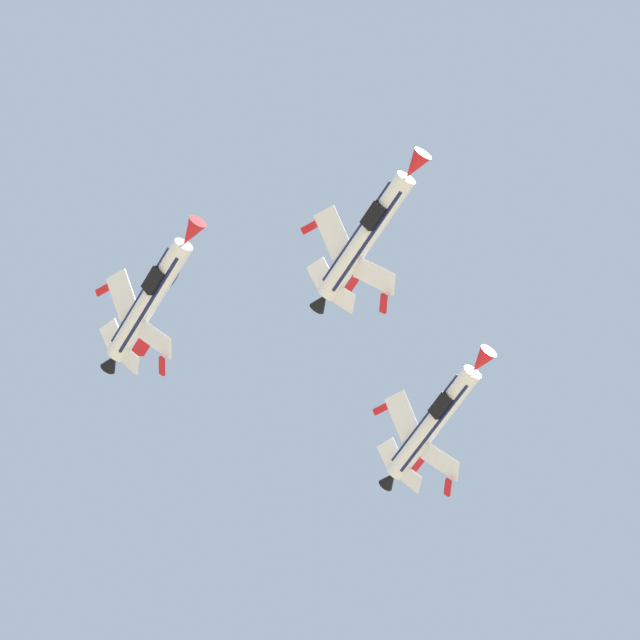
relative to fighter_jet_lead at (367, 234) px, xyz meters
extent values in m
cylinder|color=white|center=(-0.20, 0.20, 0.00)|extent=(9.46, 9.91, 1.70)
cube|color=#191E4C|center=(-0.43, -0.02, -0.34)|extent=(7.86, 8.24, 1.30)
cone|color=red|center=(4.70, -5.01, 0.00)|extent=(2.78, 2.82, 1.56)
cone|color=black|center=(-4.82, 5.12, 0.00)|extent=(2.09, 2.10, 1.36)
ellipsoid|color=#192333|center=(1.94, -1.41, 0.45)|extent=(3.33, 3.40, 1.56)
cube|color=black|center=(0.87, -1.76, -0.58)|extent=(2.51, 2.54, 1.37)
cube|color=white|center=(-0.06, 2.69, -1.90)|extent=(3.52, 2.66, 3.09)
cube|color=red|center=(0.26, 4.52, -3.37)|extent=(0.97, 1.69, 0.56)
cube|color=white|center=(-2.77, 0.14, 1.77)|extent=(2.81, 3.58, 3.09)
cube|color=red|center=(-4.62, -0.07, 3.24)|extent=(1.69, 1.05, 0.56)
cube|color=white|center=(-2.90, 4.66, -1.07)|extent=(2.18, 2.19, 1.66)
cube|color=white|center=(-4.48, 3.18, 1.07)|extent=(2.25, 2.24, 1.66)
cube|color=red|center=(-2.56, 4.57, 1.29)|extent=(3.21, 3.24, 1.99)
cylinder|color=white|center=(1.97, 17.99, -1.24)|extent=(9.46, 9.91, 1.70)
cube|color=#191E4C|center=(1.72, 17.75, -1.55)|extent=(7.82, 8.20, 1.35)
cone|color=red|center=(6.87, 12.78, -1.24)|extent=(2.78, 2.82, 1.56)
cone|color=black|center=(-2.65, 22.91, -1.24)|extent=(2.09, 2.10, 1.36)
ellipsoid|color=#192333|center=(4.13, 16.40, -0.82)|extent=(3.32, 3.39, 1.55)
cube|color=black|center=(3.01, 16.00, -1.77)|extent=(2.49, 2.53, 1.38)
cube|color=white|center=(2.00, 20.37, -3.27)|extent=(3.30, 2.60, 3.30)
cube|color=red|center=(2.24, 22.13, -4.85)|extent=(0.95, 1.68, 0.58)
cube|color=white|center=(-0.50, 18.03, 0.67)|extent=(2.73, 3.36, 3.30)
cube|color=red|center=(-2.27, 17.89, 2.26)|extent=(1.69, 1.03, 0.58)
cube|color=white|center=(-0.79, 22.39, -2.39)|extent=(2.07, 2.15, 1.77)
cube|color=white|center=(-2.25, 21.02, -0.09)|extent=(2.20, 2.13, 1.77)
cube|color=red|center=(-0.32, 22.42, -0.05)|extent=(3.31, 3.33, 1.86)
cylinder|color=white|center=(-18.51, 2.13, 0.09)|extent=(9.46, 9.91, 1.70)
cube|color=#191E4C|center=(-18.76, 1.89, -0.22)|extent=(7.82, 8.20, 1.35)
cone|color=red|center=(-13.61, -3.07, 0.09)|extent=(2.78, 2.82, 1.56)
cone|color=black|center=(-23.13, 7.05, 0.09)|extent=(2.09, 2.10, 1.36)
ellipsoid|color=#192333|center=(-16.35, 0.54, 0.51)|extent=(3.32, 3.39, 1.55)
cube|color=black|center=(-17.47, 0.15, -0.45)|extent=(2.50, 2.53, 1.38)
cube|color=white|center=(-18.47, 4.52, -1.93)|extent=(3.32, 2.60, 3.28)
cube|color=red|center=(-18.23, 6.29, -3.50)|extent=(0.95, 1.68, 0.58)
cube|color=white|center=(-20.99, 2.16, 1.99)|extent=(2.74, 3.38, 3.28)
cube|color=red|center=(-22.76, 2.02, 3.57)|extent=(1.69, 1.03, 0.58)
cube|color=white|center=(-21.27, 6.54, -1.06)|extent=(2.08, 2.15, 1.76)
cube|color=white|center=(-22.74, 5.16, 1.23)|extent=(2.20, 2.14, 1.76)
cube|color=red|center=(-20.81, 6.56, 1.28)|extent=(3.30, 3.32, 1.87)
camera|label=1|loc=(6.62, -47.67, -97.20)|focal=77.06mm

